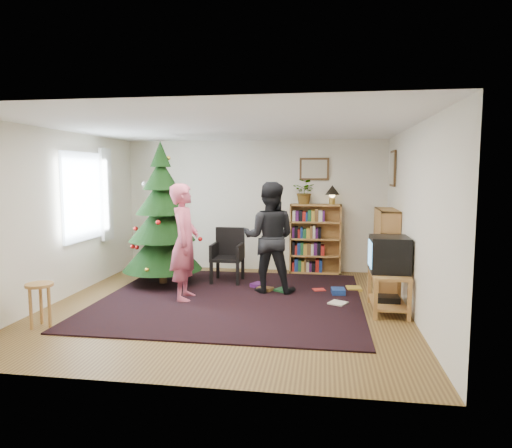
# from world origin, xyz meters

# --- Properties ---
(floor) EXTENTS (5.00, 5.00, 0.00)m
(floor) POSITION_xyz_m (0.00, 0.00, 0.00)
(floor) COLOR brown
(floor) RESTS_ON ground
(ceiling) EXTENTS (5.00, 5.00, 0.00)m
(ceiling) POSITION_xyz_m (0.00, 0.00, 2.50)
(ceiling) COLOR white
(ceiling) RESTS_ON wall_back
(wall_back) EXTENTS (5.00, 0.02, 2.50)m
(wall_back) POSITION_xyz_m (0.00, 2.50, 1.25)
(wall_back) COLOR silver
(wall_back) RESTS_ON floor
(wall_front) EXTENTS (5.00, 0.02, 2.50)m
(wall_front) POSITION_xyz_m (0.00, -2.50, 1.25)
(wall_front) COLOR silver
(wall_front) RESTS_ON floor
(wall_left) EXTENTS (0.02, 5.00, 2.50)m
(wall_left) POSITION_xyz_m (-2.50, 0.00, 1.25)
(wall_left) COLOR silver
(wall_left) RESTS_ON floor
(wall_right) EXTENTS (0.02, 5.00, 2.50)m
(wall_right) POSITION_xyz_m (2.50, 0.00, 1.25)
(wall_right) COLOR silver
(wall_right) RESTS_ON floor
(rug) EXTENTS (3.80, 3.60, 0.02)m
(rug) POSITION_xyz_m (0.00, 0.30, 0.01)
(rug) COLOR black
(rug) RESTS_ON floor
(window_pane) EXTENTS (0.04, 1.20, 1.40)m
(window_pane) POSITION_xyz_m (-2.47, 0.60, 1.50)
(window_pane) COLOR silver
(window_pane) RESTS_ON wall_left
(curtain) EXTENTS (0.06, 0.35, 1.60)m
(curtain) POSITION_xyz_m (-2.43, 1.30, 1.50)
(curtain) COLOR silver
(curtain) RESTS_ON wall_left
(picture_back) EXTENTS (0.55, 0.03, 0.42)m
(picture_back) POSITION_xyz_m (1.15, 2.48, 1.95)
(picture_back) COLOR #4C3319
(picture_back) RESTS_ON wall_back
(picture_right) EXTENTS (0.03, 0.50, 0.60)m
(picture_right) POSITION_xyz_m (2.48, 1.75, 1.95)
(picture_right) COLOR #4C3319
(picture_right) RESTS_ON wall_right
(christmas_tree) EXTENTS (1.32, 1.32, 2.40)m
(christmas_tree) POSITION_xyz_m (-1.34, 1.07, 1.00)
(christmas_tree) COLOR #3F2816
(christmas_tree) RESTS_ON rug
(bookshelf_back) EXTENTS (0.95, 0.30, 1.30)m
(bookshelf_back) POSITION_xyz_m (1.19, 2.34, 0.66)
(bookshelf_back) COLOR #A8723C
(bookshelf_back) RESTS_ON floor
(bookshelf_right) EXTENTS (0.30, 0.95, 1.30)m
(bookshelf_right) POSITION_xyz_m (2.34, 1.28, 0.66)
(bookshelf_right) COLOR #A8723C
(bookshelf_right) RESTS_ON floor
(tv_stand) EXTENTS (0.48, 0.86, 0.55)m
(tv_stand) POSITION_xyz_m (2.22, 0.04, 0.32)
(tv_stand) COLOR #A8723C
(tv_stand) RESTS_ON floor
(crt_tv) EXTENTS (0.51, 0.55, 0.48)m
(crt_tv) POSITION_xyz_m (2.22, 0.04, 0.79)
(crt_tv) COLOR black
(crt_tv) RESTS_ON tv_stand
(armchair) EXTENTS (0.52, 0.52, 0.93)m
(armchair) POSITION_xyz_m (-0.28, 1.42, 0.50)
(armchair) COLOR black
(armchair) RESTS_ON rug
(stool) EXTENTS (0.33, 0.33, 0.54)m
(stool) POSITION_xyz_m (-2.06, -1.25, 0.42)
(stool) COLOR #A8723C
(stool) RESTS_ON floor
(person_standing) EXTENTS (0.47, 0.67, 1.72)m
(person_standing) POSITION_xyz_m (-0.68, 0.20, 0.86)
(person_standing) COLOR #BA4A60
(person_standing) RESTS_ON rug
(person_by_chair) EXTENTS (0.86, 0.68, 1.74)m
(person_by_chair) POSITION_xyz_m (0.50, 0.82, 0.87)
(person_by_chair) COLOR black
(person_by_chair) RESTS_ON rug
(potted_plant) EXTENTS (0.53, 0.50, 0.46)m
(potted_plant) POSITION_xyz_m (0.99, 2.34, 1.53)
(potted_plant) COLOR gray
(potted_plant) RESTS_ON bookshelf_back
(table_lamp) EXTENTS (0.26, 0.26, 0.35)m
(table_lamp) POSITION_xyz_m (1.49, 2.34, 1.54)
(table_lamp) COLOR #A57F33
(table_lamp) RESTS_ON bookshelf_back
(floor_clutter) EXTENTS (1.75, 1.12, 0.08)m
(floor_clutter) POSITION_xyz_m (1.10, 0.84, 0.04)
(floor_clutter) COLOR #A51E19
(floor_clutter) RESTS_ON rug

